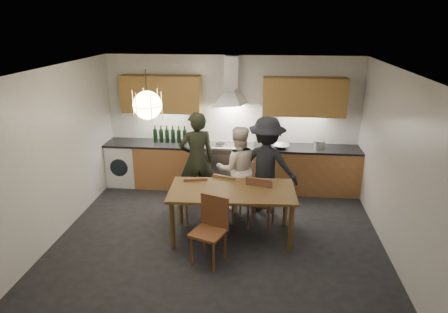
# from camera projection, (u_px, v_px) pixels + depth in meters

# --- Properties ---
(ground) EXTENTS (5.00, 5.00, 0.00)m
(ground) POSITION_uv_depth(u_px,v_px,m) (219.00, 236.00, 6.29)
(ground) COLOR black
(ground) RESTS_ON ground
(room_shell) EXTENTS (5.02, 4.52, 2.61)m
(room_shell) POSITION_uv_depth(u_px,v_px,m) (219.00, 132.00, 5.73)
(room_shell) COLOR white
(room_shell) RESTS_ON ground
(counter_run) EXTENTS (5.00, 0.62, 0.90)m
(counter_run) POSITION_uv_depth(u_px,v_px,m) (232.00, 167.00, 7.97)
(counter_run) COLOR #BF7F49
(counter_run) RESTS_ON ground
(range_stove) EXTENTS (0.90, 0.60, 0.92)m
(range_stove) POSITION_uv_depth(u_px,v_px,m) (230.00, 167.00, 7.97)
(range_stove) COLOR silver
(range_stove) RESTS_ON ground
(wall_fixtures) EXTENTS (4.30, 0.54, 1.10)m
(wall_fixtures) POSITION_uv_depth(u_px,v_px,m) (231.00, 95.00, 7.62)
(wall_fixtures) COLOR #B78946
(wall_fixtures) RESTS_ON ground
(pendant_lamp) EXTENTS (0.43, 0.43, 0.70)m
(pendant_lamp) POSITION_uv_depth(u_px,v_px,m) (147.00, 105.00, 5.61)
(pendant_lamp) COLOR black
(pendant_lamp) RESTS_ON ground
(dining_table) EXTENTS (1.95, 1.05, 0.80)m
(dining_table) POSITION_uv_depth(u_px,v_px,m) (232.00, 195.00, 6.07)
(dining_table) COLOR brown
(dining_table) RESTS_ON ground
(chair_back_left) EXTENTS (0.47, 0.47, 0.85)m
(chair_back_left) POSITION_uv_depth(u_px,v_px,m) (196.00, 197.00, 6.55)
(chair_back_left) COLOR brown
(chair_back_left) RESTS_ON ground
(chair_back_mid) EXTENTS (0.49, 0.49, 0.85)m
(chair_back_mid) POSITION_uv_depth(u_px,v_px,m) (226.00, 194.00, 6.63)
(chair_back_mid) COLOR brown
(chair_back_mid) RESTS_ON ground
(chair_back_right) EXTENTS (0.50, 0.50, 0.93)m
(chair_back_right) POSITION_uv_depth(u_px,v_px,m) (260.00, 199.00, 6.35)
(chair_back_right) COLOR brown
(chair_back_right) RESTS_ON ground
(chair_front) EXTENTS (0.55, 0.55, 0.95)m
(chair_front) POSITION_uv_depth(u_px,v_px,m) (211.00, 225.00, 5.54)
(chair_front) COLOR brown
(chair_front) RESTS_ON ground
(person_left) EXTENTS (0.74, 0.62, 1.73)m
(person_left) POSITION_uv_depth(u_px,v_px,m) (197.00, 159.00, 7.16)
(person_left) COLOR black
(person_left) RESTS_ON ground
(person_mid) EXTENTS (0.85, 0.72, 1.54)m
(person_mid) POSITION_uv_depth(u_px,v_px,m) (238.00, 169.00, 6.95)
(person_mid) COLOR white
(person_mid) RESTS_ON ground
(person_right) EXTENTS (1.22, 0.86, 1.71)m
(person_right) POSITION_uv_depth(u_px,v_px,m) (266.00, 165.00, 6.89)
(person_right) COLOR black
(person_right) RESTS_ON ground
(mixing_bowl) EXTENTS (0.36, 0.36, 0.08)m
(mixing_bowl) POSITION_uv_depth(u_px,v_px,m) (281.00, 146.00, 7.63)
(mixing_bowl) COLOR silver
(mixing_bowl) RESTS_ON counter_run
(stock_pot) EXTENTS (0.23, 0.23, 0.15)m
(stock_pot) POSITION_uv_depth(u_px,v_px,m) (319.00, 144.00, 7.62)
(stock_pot) COLOR #B7B8BB
(stock_pot) RESTS_ON counter_run
(wine_bottles) EXTENTS (0.68, 0.08, 0.34)m
(wine_bottles) POSITION_uv_depth(u_px,v_px,m) (170.00, 134.00, 7.95)
(wine_bottles) COLOR black
(wine_bottles) RESTS_ON counter_run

